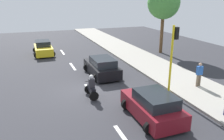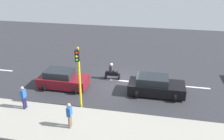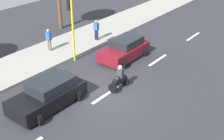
% 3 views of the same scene
% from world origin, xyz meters
% --- Properties ---
extents(ground_plane, '(40.00, 60.00, 0.10)m').
position_xyz_m(ground_plane, '(0.00, 0.00, -0.05)').
color(ground_plane, '#2D2D33').
extents(sidewalk, '(4.00, 60.00, 0.15)m').
position_xyz_m(sidewalk, '(7.00, 0.00, 0.07)').
color(sidewalk, '#9E998E').
rests_on(sidewalk, ground).
extents(lane_stripe_far_north, '(0.20, 2.40, 0.01)m').
position_xyz_m(lane_stripe_far_north, '(0.00, -12.00, 0.01)').
color(lane_stripe_far_north, white).
rests_on(lane_stripe_far_north, ground).
extents(lane_stripe_north, '(0.20, 2.40, 0.01)m').
position_xyz_m(lane_stripe_north, '(0.00, -6.00, 0.01)').
color(lane_stripe_north, white).
rests_on(lane_stripe_north, ground).
extents(lane_stripe_mid, '(0.20, 2.40, 0.01)m').
position_xyz_m(lane_stripe_mid, '(0.00, 0.00, 0.01)').
color(lane_stripe_mid, white).
rests_on(lane_stripe_mid, ground).
extents(car_black, '(2.34, 4.31, 1.52)m').
position_xyz_m(car_black, '(1.77, 2.74, 0.71)').
color(car_black, black).
rests_on(car_black, ground).
extents(car_maroon, '(2.32, 3.97, 1.52)m').
position_xyz_m(car_maroon, '(2.10, -4.78, 0.71)').
color(car_maroon, maroon).
rests_on(car_maroon, ground).
extents(motorcycle, '(0.60, 1.30, 1.53)m').
position_xyz_m(motorcycle, '(-0.18, -1.09, 0.64)').
color(motorcycle, black).
rests_on(motorcycle, ground).
extents(pedestrian_near_signal, '(0.40, 0.24, 1.69)m').
position_xyz_m(pedestrian_near_signal, '(5.85, -6.06, 1.06)').
color(pedestrian_near_signal, '#1E1E4C').
rests_on(pedestrian_near_signal, sidewalk).
extents(pedestrian_by_tree, '(0.40, 0.24, 1.69)m').
position_xyz_m(pedestrian_by_tree, '(7.24, -2.21, 1.06)').
color(pedestrian_by_tree, '#72604C').
rests_on(pedestrian_by_tree, sidewalk).
extents(traffic_light_corner, '(0.49, 0.24, 4.50)m').
position_xyz_m(traffic_light_corner, '(4.85, -2.33, 2.93)').
color(traffic_light_corner, yellow).
rests_on(traffic_light_corner, ground).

